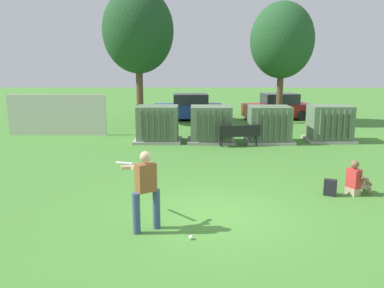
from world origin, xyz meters
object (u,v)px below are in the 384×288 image
seated_spectator (356,181)px  backpack (330,188)px  parked_car_leftmost (189,108)px  park_bench (239,134)px  transformer_mid_east (269,125)px  sports_ball (191,237)px  transformer_east (330,124)px  batter (145,186)px  parked_car_left_of_center (278,107)px  transformer_mid_west (211,125)px  transformer_west (158,124)px

seated_spectator → backpack: size_ratio=2.19×
parked_car_leftmost → park_bench: bearing=-73.7°
transformer_mid_east → sports_ball: 10.72m
transformer_east → batter: bearing=-125.5°
parked_car_left_of_center → backpack: bearing=-95.7°
transformer_mid_west → seated_spectator: bearing=-62.9°
batter → parked_car_left_of_center: (6.17, 17.02, -0.22)m
backpack → parked_car_leftmost: 14.92m
transformer_west → transformer_mid_west: 2.40m
transformer_west → parked_car_leftmost: (1.25, 6.93, -0.04)m
transformer_mid_west → transformer_east: bearing=3.3°
parked_car_left_of_center → sports_ball: bearing=-106.5°
backpack → parked_car_leftmost: bearing=106.0°
park_bench → parked_car_left_of_center: (3.27, 8.28, 0.22)m
transformer_east → backpack: (-2.43, -7.65, -0.57)m
transformer_mid_east → backpack: 7.39m
transformer_mid_east → batter: batter is taller
park_bench → sports_ball: size_ratio=20.49×
sports_ball → seated_spectator: (4.45, 2.91, 0.33)m
transformer_west → parked_car_leftmost: bearing=79.8°
sports_ball → transformer_west: bearing=99.2°
transformer_mid_west → parked_car_leftmost: bearing=99.3°
transformer_mid_west → parked_car_left_of_center: size_ratio=0.48×
sports_ball → batter: bearing=154.5°
parked_car_leftmost → parked_car_left_of_center: 5.59m
transformer_mid_east → seated_spectator: transformer_mid_east is taller
park_bench → parked_car_left_of_center: size_ratio=0.42×
park_bench → seated_spectator: bearing=-68.1°
transformer_west → seated_spectator: transformer_west is taller
transformer_west → backpack: transformer_west is taller
transformer_east → park_bench: (-4.23, -1.24, -0.25)m
transformer_east → parked_car_leftmost: same height
seated_spectator → park_bench: bearing=111.9°
park_bench → parked_car_leftmost: size_ratio=0.43×
backpack → parked_car_left_of_center: parked_car_left_of_center is taller
transformer_west → transformer_east: (7.79, 0.25, 0.00)m
park_bench → sports_ball: park_bench is taller
transformer_mid_west → parked_car_leftmost: size_ratio=0.49×
transformer_west → park_bench: 3.71m
transformer_mid_east → seated_spectator: size_ratio=2.18×
batter → seated_spectator: (5.43, 2.44, -0.60)m
transformer_west → sports_ball: size_ratio=23.33×
transformer_mid_east → parked_car_left_of_center: size_ratio=0.48×
transformer_mid_west → transformer_east: same height
backpack → parked_car_leftmost: (-4.11, 14.34, 0.54)m
transformer_mid_west → seated_spectator: size_ratio=2.18×
transformer_mid_west → batter: batter is taller
transformer_mid_west → batter: 9.82m
batter → parked_car_leftmost: size_ratio=0.40×
parked_car_leftmost → transformer_mid_west: bearing=-80.7°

